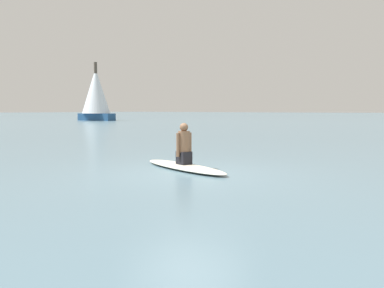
% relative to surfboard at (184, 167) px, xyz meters
% --- Properties ---
extents(ground_plane, '(400.00, 400.00, 0.00)m').
position_rel_surfboard_xyz_m(ground_plane, '(0.46, 0.49, -0.07)').
color(ground_plane, slate).
extents(surfboard, '(1.64, 3.30, 0.13)m').
position_rel_surfboard_xyz_m(surfboard, '(0.00, 0.00, 0.00)').
color(surfboard, silver).
rests_on(surfboard, ground).
extents(person_paddler, '(0.46, 0.41, 1.04)m').
position_rel_surfboard_xyz_m(person_paddler, '(-0.00, -0.00, 0.54)').
color(person_paddler, black).
rests_on(person_paddler, surfboard).
extents(sailboat_center_horizon, '(4.34, 5.66, 8.01)m').
position_rel_surfboard_xyz_m(sailboat_center_horizon, '(-28.53, -37.90, 3.70)').
color(sailboat_center_horizon, navy).
rests_on(sailboat_center_horizon, ground).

